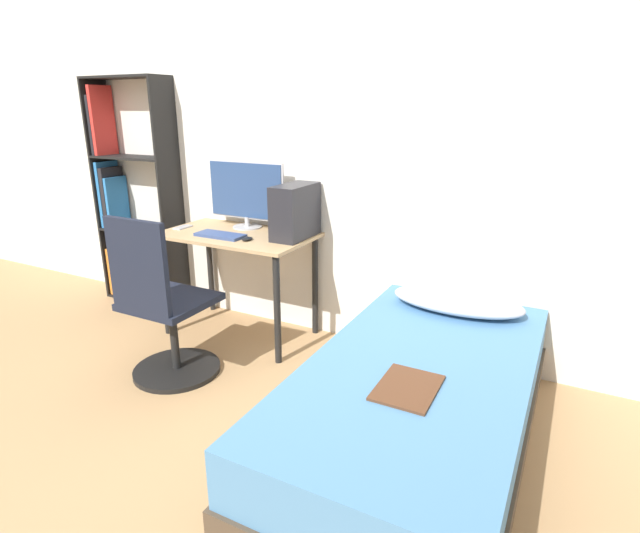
{
  "coord_description": "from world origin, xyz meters",
  "views": [
    {
      "loc": [
        1.71,
        -1.6,
        1.58
      ],
      "look_at": [
        0.51,
        0.7,
        0.75
      ],
      "focal_mm": 28.0,
      "sensor_mm": 36.0,
      "label": 1
    }
  ],
  "objects_px": {
    "bookshelf": "(126,200)",
    "bed": "(418,406)",
    "monitor": "(246,193)",
    "pc_tower": "(295,211)",
    "office_chair": "(164,317)",
    "keyboard": "(220,235)"
  },
  "relations": [
    {
      "from": "bookshelf",
      "to": "keyboard",
      "type": "distance_m",
      "value": 1.25
    },
    {
      "from": "bookshelf",
      "to": "bed",
      "type": "height_order",
      "value": "bookshelf"
    },
    {
      "from": "pc_tower",
      "to": "monitor",
      "type": "bearing_deg",
      "value": 168.66
    },
    {
      "from": "bed",
      "to": "monitor",
      "type": "height_order",
      "value": "monitor"
    },
    {
      "from": "bookshelf",
      "to": "office_chair",
      "type": "xyz_separation_m",
      "value": [
        1.23,
        -0.89,
        -0.45
      ]
    },
    {
      "from": "office_chair",
      "to": "bed",
      "type": "bearing_deg",
      "value": 1.98
    },
    {
      "from": "bookshelf",
      "to": "keyboard",
      "type": "height_order",
      "value": "bookshelf"
    },
    {
      "from": "office_chair",
      "to": "monitor",
      "type": "relative_size",
      "value": 1.63
    },
    {
      "from": "office_chair",
      "to": "monitor",
      "type": "distance_m",
      "value": 1.09
    },
    {
      "from": "monitor",
      "to": "bed",
      "type": "bearing_deg",
      "value": -28.51
    },
    {
      "from": "bookshelf",
      "to": "office_chair",
      "type": "relative_size",
      "value": 1.78
    },
    {
      "from": "pc_tower",
      "to": "keyboard",
      "type": "bearing_deg",
      "value": -155.17
    },
    {
      "from": "monitor",
      "to": "pc_tower",
      "type": "relative_size",
      "value": 1.64
    },
    {
      "from": "bookshelf",
      "to": "bed",
      "type": "distance_m",
      "value": 2.96
    },
    {
      "from": "monitor",
      "to": "pc_tower",
      "type": "xyz_separation_m",
      "value": [
        0.46,
        -0.09,
        -0.07
      ]
    },
    {
      "from": "keyboard",
      "to": "office_chair",
      "type": "bearing_deg",
      "value": -87.42
    },
    {
      "from": "bookshelf",
      "to": "bed",
      "type": "xyz_separation_m",
      "value": [
        2.77,
        -0.84,
        -0.62
      ]
    },
    {
      "from": "office_chair",
      "to": "bed",
      "type": "xyz_separation_m",
      "value": [
        1.54,
        0.05,
        -0.17
      ]
    },
    {
      "from": "bed",
      "to": "keyboard",
      "type": "relative_size",
      "value": 5.63
    },
    {
      "from": "bookshelf",
      "to": "office_chair",
      "type": "height_order",
      "value": "bookshelf"
    },
    {
      "from": "office_chair",
      "to": "keyboard",
      "type": "height_order",
      "value": "office_chair"
    },
    {
      "from": "bookshelf",
      "to": "keyboard",
      "type": "xyz_separation_m",
      "value": [
        1.21,
        -0.3,
        -0.09
      ]
    }
  ]
}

